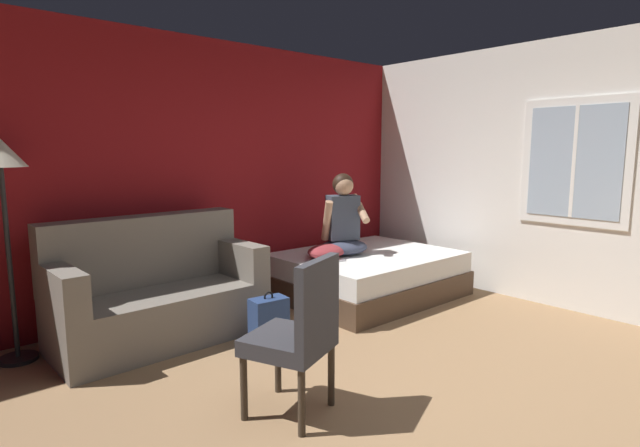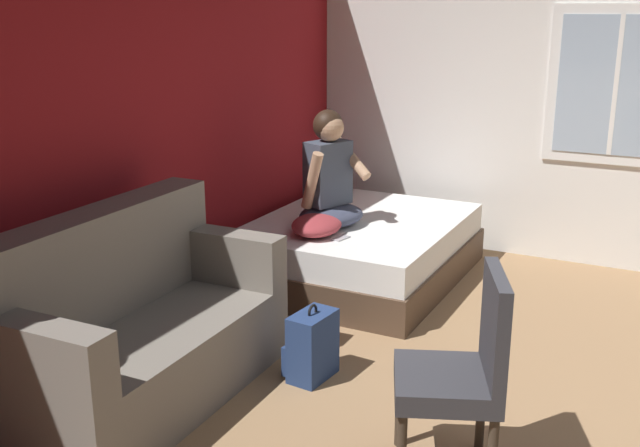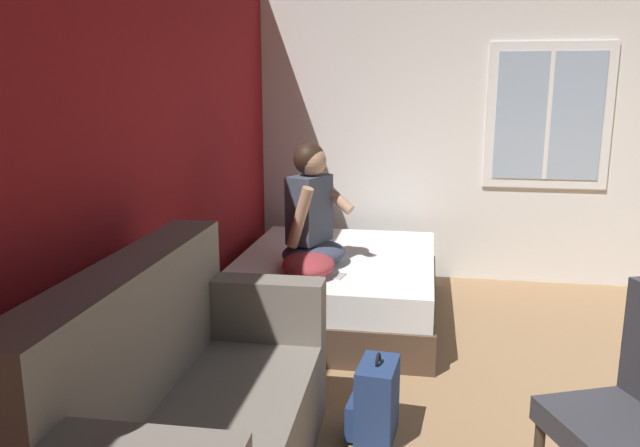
{
  "view_description": "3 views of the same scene",
  "coord_description": "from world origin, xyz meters",
  "px_view_note": "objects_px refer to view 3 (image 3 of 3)",
  "views": [
    {
      "loc": [
        -2.38,
        -1.64,
        1.6
      ],
      "look_at": [
        0.78,
        1.96,
        0.9
      ],
      "focal_mm": 28.0,
      "sensor_mm": 36.0,
      "label": 1
    },
    {
      "loc": [
        -3.58,
        -0.23,
        2.08
      ],
      "look_at": [
        0.34,
        1.78,
        0.8
      ],
      "focal_mm": 42.0,
      "sensor_mm": 36.0,
      "label": 2
    },
    {
      "loc": [
        -2.95,
        1.4,
        1.74
      ],
      "look_at": [
        0.45,
        1.99,
        0.97
      ],
      "focal_mm": 35.0,
      "sensor_mm": 36.0,
      "label": 3
    }
  ],
  "objects_px": {
    "side_chair": "(635,408)",
    "person_seated": "(312,215)",
    "couch": "(184,416)",
    "throw_pillow": "(309,264)",
    "bed": "(336,286)",
    "backpack": "(375,402)",
    "cell_phone": "(338,276)"
  },
  "relations": [
    {
      "from": "side_chair",
      "to": "backpack",
      "type": "xyz_separation_m",
      "value": [
        0.51,
        1.03,
        -0.34
      ]
    },
    {
      "from": "bed",
      "to": "backpack",
      "type": "distance_m",
      "value": 1.71
    },
    {
      "from": "person_seated",
      "to": "side_chair",
      "type": "bearing_deg",
      "value": -139.89
    },
    {
      "from": "bed",
      "to": "side_chair",
      "type": "height_order",
      "value": "side_chair"
    },
    {
      "from": "bed",
      "to": "person_seated",
      "type": "distance_m",
      "value": 0.66
    },
    {
      "from": "bed",
      "to": "person_seated",
      "type": "height_order",
      "value": "person_seated"
    },
    {
      "from": "bed",
      "to": "backpack",
      "type": "relative_size",
      "value": 4.09
    },
    {
      "from": "person_seated",
      "to": "cell_phone",
      "type": "relative_size",
      "value": 6.08
    },
    {
      "from": "couch",
      "to": "side_chair",
      "type": "height_order",
      "value": "couch"
    },
    {
      "from": "bed",
      "to": "couch",
      "type": "relative_size",
      "value": 1.09
    },
    {
      "from": "person_seated",
      "to": "cell_phone",
      "type": "bearing_deg",
      "value": -140.97
    },
    {
      "from": "side_chair",
      "to": "throw_pillow",
      "type": "bearing_deg",
      "value": 43.83
    },
    {
      "from": "bed",
      "to": "side_chair",
      "type": "xyz_separation_m",
      "value": [
        -2.16,
        -1.47,
        0.3
      ]
    },
    {
      "from": "bed",
      "to": "couch",
      "type": "height_order",
      "value": "couch"
    },
    {
      "from": "couch",
      "to": "backpack",
      "type": "bearing_deg",
      "value": -50.06
    },
    {
      "from": "throw_pillow",
      "to": "bed",
      "type": "bearing_deg",
      "value": -13.5
    },
    {
      "from": "couch",
      "to": "throw_pillow",
      "type": "bearing_deg",
      "value": -5.95
    },
    {
      "from": "side_chair",
      "to": "throw_pillow",
      "type": "distance_m",
      "value": 2.3
    },
    {
      "from": "couch",
      "to": "throw_pillow",
      "type": "height_order",
      "value": "couch"
    },
    {
      "from": "person_seated",
      "to": "throw_pillow",
      "type": "height_order",
      "value": "person_seated"
    },
    {
      "from": "side_chair",
      "to": "cell_phone",
      "type": "bearing_deg",
      "value": 40.3
    },
    {
      "from": "couch",
      "to": "person_seated",
      "type": "bearing_deg",
      "value": -4.47
    },
    {
      "from": "bed",
      "to": "backpack",
      "type": "xyz_separation_m",
      "value": [
        -1.66,
        -0.44,
        -0.04
      ]
    },
    {
      "from": "person_seated",
      "to": "couch",
      "type": "bearing_deg",
      "value": 175.53
    },
    {
      "from": "couch",
      "to": "throw_pillow",
      "type": "distance_m",
      "value": 1.8
    },
    {
      "from": "couch",
      "to": "backpack",
      "type": "relative_size",
      "value": 3.75
    },
    {
      "from": "throw_pillow",
      "to": "person_seated",
      "type": "bearing_deg",
      "value": 5.66
    },
    {
      "from": "bed",
      "to": "side_chair",
      "type": "distance_m",
      "value": 2.63
    },
    {
      "from": "side_chair",
      "to": "person_seated",
      "type": "distance_m",
      "value": 2.53
    },
    {
      "from": "throw_pillow",
      "to": "cell_phone",
      "type": "bearing_deg",
      "value": -97.58
    },
    {
      "from": "couch",
      "to": "person_seated",
      "type": "xyz_separation_m",
      "value": [
        2.04,
        -0.16,
        0.44
      ]
    },
    {
      "from": "couch",
      "to": "side_chair",
      "type": "distance_m",
      "value": 1.79
    }
  ]
}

